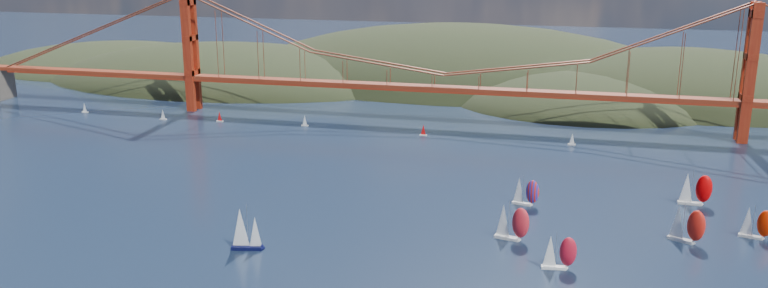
% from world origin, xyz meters
% --- Properties ---
extents(headlands, '(725.00, 225.00, 96.00)m').
position_xyz_m(headlands, '(44.95, 278.29, -12.46)').
color(headlands, black).
rests_on(headlands, ground).
extents(bridge, '(552.00, 12.00, 55.00)m').
position_xyz_m(bridge, '(-1.75, 180.00, 32.23)').
color(bridge, maroon).
rests_on(bridge, ground).
extents(sloop_navy, '(8.30, 5.37, 12.37)m').
position_xyz_m(sloop_navy, '(-26.41, 30.53, 5.46)').
color(sloop_navy, '#0A0D33').
rests_on(sloop_navy, ground).
extents(racer_0, '(9.53, 5.18, 10.68)m').
position_xyz_m(racer_0, '(39.65, 53.85, 5.05)').
color(racer_0, silver).
rests_on(racer_0, ground).
extents(racer_1, '(8.41, 3.92, 9.50)m').
position_xyz_m(racer_1, '(52.34, 37.89, 4.49)').
color(racer_1, white).
rests_on(racer_1, ground).
extents(racer_2, '(9.60, 7.20, 10.83)m').
position_xyz_m(racer_2, '(84.55, 63.43, 5.12)').
color(racer_2, silver).
rests_on(racer_2, ground).
extents(racer_3, '(9.47, 3.88, 10.87)m').
position_xyz_m(racer_3, '(90.97, 95.29, 5.14)').
color(racer_3, silver).
rests_on(racer_3, ground).
extents(racer_4, '(8.44, 4.94, 9.46)m').
position_xyz_m(racer_4, '(103.07, 70.82, 4.47)').
color(racer_4, silver).
rests_on(racer_4, ground).
extents(racer_rwb, '(8.28, 4.46, 9.29)m').
position_xyz_m(racer_rwb, '(41.43, 82.50, 4.39)').
color(racer_rwb, white).
rests_on(racer_rwb, ground).
extents(distant_boat_0, '(3.00, 2.00, 4.70)m').
position_xyz_m(distant_boat_0, '(-166.76, 161.62, 2.41)').
color(distant_boat_0, silver).
rests_on(distant_boat_0, ground).
extents(distant_boat_1, '(3.00, 2.00, 4.70)m').
position_xyz_m(distant_boat_1, '(-123.66, 157.40, 2.41)').
color(distant_boat_1, silver).
rests_on(distant_boat_1, ground).
extents(distant_boat_2, '(3.00, 2.00, 4.70)m').
position_xyz_m(distant_boat_2, '(-97.26, 160.09, 2.41)').
color(distant_boat_2, silver).
rests_on(distant_boat_2, ground).
extents(distant_boat_3, '(3.00, 2.00, 4.70)m').
position_xyz_m(distant_boat_3, '(-57.83, 161.55, 2.41)').
color(distant_boat_3, silver).
rests_on(distant_boat_3, ground).
extents(distant_boat_8, '(3.00, 2.00, 4.70)m').
position_xyz_m(distant_boat_8, '(54.68, 157.35, 2.41)').
color(distant_boat_8, silver).
rests_on(distant_boat_8, ground).
extents(distant_boat_9, '(3.00, 2.00, 4.70)m').
position_xyz_m(distant_boat_9, '(-4.80, 157.77, 2.41)').
color(distant_boat_9, silver).
rests_on(distant_boat_9, ground).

